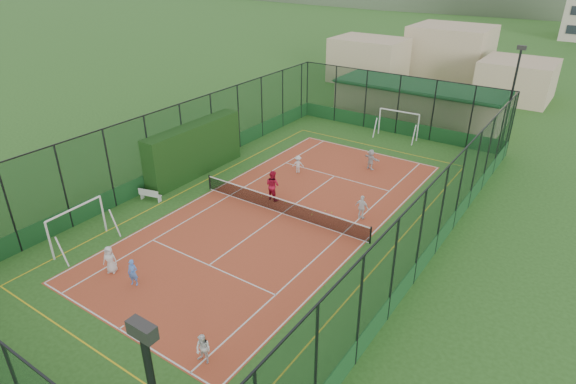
% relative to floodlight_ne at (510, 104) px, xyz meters
% --- Properties ---
extents(ground, '(300.00, 300.00, 0.00)m').
position_rel_floodlight_ne_xyz_m(ground, '(-8.60, -16.60, -4.12)').
color(ground, '#29541D').
rests_on(ground, ground).
extents(court_slab, '(11.17, 23.97, 0.01)m').
position_rel_floodlight_ne_xyz_m(court_slab, '(-8.60, -16.60, -4.12)').
color(court_slab, '#A54424').
rests_on(court_slab, ground).
extents(tennis_net, '(11.67, 0.12, 1.06)m').
position_rel_floodlight_ne_xyz_m(tennis_net, '(-8.60, -16.60, -3.59)').
color(tennis_net, black).
rests_on(tennis_net, ground).
extents(perimeter_fence, '(18.12, 34.12, 5.00)m').
position_rel_floodlight_ne_xyz_m(perimeter_fence, '(-8.60, -16.60, -1.62)').
color(perimeter_fence, black).
rests_on(perimeter_fence, ground).
extents(floodlight_ne, '(0.60, 0.26, 8.25)m').
position_rel_floodlight_ne_xyz_m(floodlight_ne, '(0.00, 0.00, 0.00)').
color(floodlight_ne, black).
rests_on(floodlight_ne, ground).
extents(clubhouse, '(15.20, 7.20, 3.15)m').
position_rel_floodlight_ne_xyz_m(clubhouse, '(-8.60, 5.40, -2.55)').
color(clubhouse, tan).
rests_on(clubhouse, ground).
extents(hedge_left, '(1.23, 8.20, 3.59)m').
position_rel_floodlight_ne_xyz_m(hedge_left, '(-16.90, -15.26, -2.33)').
color(hedge_left, black).
rests_on(hedge_left, ground).
extents(white_bench, '(1.51, 0.75, 0.82)m').
position_rel_floodlight_ne_xyz_m(white_bench, '(-16.40, -19.86, -3.72)').
color(white_bench, white).
rests_on(white_bench, ground).
extents(futsal_goal_near, '(3.43, 1.14, 2.19)m').
position_rel_floodlight_ne_xyz_m(futsal_goal_near, '(-15.58, -25.42, -3.03)').
color(futsal_goal_near, white).
rests_on(futsal_goal_near, ground).
extents(futsal_goal_far, '(3.50, 1.15, 2.23)m').
position_rel_floodlight_ne_xyz_m(futsal_goal_far, '(-8.09, -0.42, -3.01)').
color(futsal_goal_far, white).
rests_on(futsal_goal_far, ground).
extents(child_near_left, '(0.83, 0.73, 1.43)m').
position_rel_floodlight_ne_xyz_m(child_near_left, '(-12.17, -26.07, -3.40)').
color(child_near_left, silver).
rests_on(child_near_left, court_slab).
extents(child_near_mid, '(0.58, 0.49, 1.35)m').
position_rel_floodlight_ne_xyz_m(child_near_mid, '(-10.44, -26.11, -3.44)').
color(child_near_mid, '#558CF2').
rests_on(child_near_mid, court_slab).
extents(child_near_right, '(0.68, 0.55, 1.31)m').
position_rel_floodlight_ne_xyz_m(child_near_right, '(-4.42, -27.78, -3.46)').
color(child_near_right, white).
rests_on(child_near_right, court_slab).
extents(child_far_left, '(0.95, 0.84, 1.28)m').
position_rel_floodlight_ne_xyz_m(child_far_left, '(-11.04, -11.13, -3.48)').
color(child_far_left, silver).
rests_on(child_far_left, court_slab).
extents(child_far_right, '(0.90, 0.43, 1.50)m').
position_rel_floodlight_ne_xyz_m(child_far_right, '(-4.40, -14.47, -3.36)').
color(child_far_right, white).
rests_on(child_far_right, court_slab).
extents(child_far_back, '(1.45, 0.86, 1.49)m').
position_rel_floodlight_ne_xyz_m(child_far_back, '(-7.09, -7.68, -3.37)').
color(child_far_back, silver).
rests_on(child_far_back, court_slab).
extents(coach, '(1.03, 0.84, 1.95)m').
position_rel_floodlight_ne_xyz_m(coach, '(-10.15, -15.40, -3.14)').
color(coach, '#B71330').
rests_on(coach, court_slab).
extents(tennis_balls, '(4.81, 0.93, 0.07)m').
position_rel_floodlight_ne_xyz_m(tennis_balls, '(-7.98, -15.29, -4.08)').
color(tennis_balls, '#CCE033').
rests_on(tennis_balls, court_slab).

